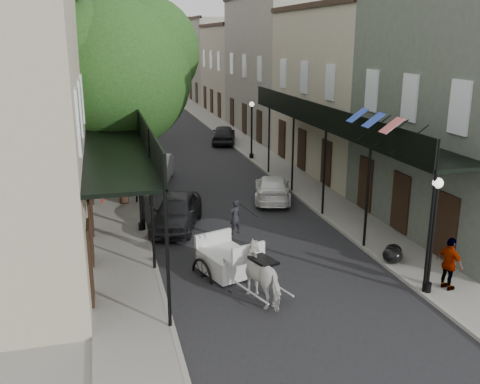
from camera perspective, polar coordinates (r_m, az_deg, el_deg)
ground at (r=18.04m, az=4.55°, el=-9.60°), size 140.00×140.00×0.00m
road at (r=36.56m, az=-5.84°, el=3.75°), size 8.00×90.00×0.01m
sidewalk_left at (r=36.14m, az=-13.70°, el=3.31°), size 2.20×90.00×0.12m
sidewalk_right at (r=37.63m, az=1.71°, el=4.27°), size 2.20×90.00×0.12m
building_row_left at (r=45.47m, az=-19.16°, el=12.08°), size 5.00×80.00×10.50m
building_row_right at (r=47.50m, az=2.52°, el=13.07°), size 5.00×80.00×10.50m
gallery_left at (r=22.60m, az=-12.88°, el=6.16°), size 2.20×18.05×4.88m
gallery_right at (r=24.82m, az=9.94°, el=7.19°), size 2.20×18.05×4.88m
tree_near at (r=25.53m, az=-12.18°, el=12.82°), size 7.31×6.80×9.63m
tree_far at (r=39.53m, az=-13.33°, el=12.89°), size 6.45×6.00×8.61m
lamppost_right_near at (r=17.39m, az=19.84°, el=-4.25°), size 0.32×0.32×3.71m
lamppost_left at (r=22.11m, az=-10.66°, el=0.74°), size 0.32×0.32×3.71m
lamppost_right_far at (r=35.13m, az=1.25°, el=6.72°), size 0.32×0.32×3.71m
horse at (r=16.55m, az=2.70°, el=-8.80°), size 1.50×2.19×1.69m
carriage at (r=18.48m, az=-2.10°, el=-5.19°), size 2.25×2.81×2.83m
pedestrian_walking at (r=25.52m, az=-9.72°, el=0.02°), size 0.85×0.69×1.65m
pedestrian_sidewalk_left at (r=38.91m, az=-12.73°, el=5.51°), size 1.01×0.63×1.52m
pedestrian_sidewalk_right at (r=18.19m, az=21.45°, el=-7.15°), size 0.64×1.08×1.72m
car_left_near at (r=22.81m, az=-6.77°, el=-2.09°), size 3.05×4.56×1.44m
car_left_mid at (r=30.28m, az=-8.92°, el=2.42°), size 2.57×4.63×1.44m
car_left_far at (r=47.29m, az=-11.24°, el=7.28°), size 4.49×5.92×1.49m
car_right_near at (r=26.60m, az=3.49°, el=0.43°), size 2.93×4.58×1.23m
car_right_far at (r=40.87m, az=-1.74°, el=6.17°), size 2.72×4.49×1.43m
trash_bags at (r=19.98m, az=16.00°, el=-6.33°), size 0.96×1.11×0.60m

